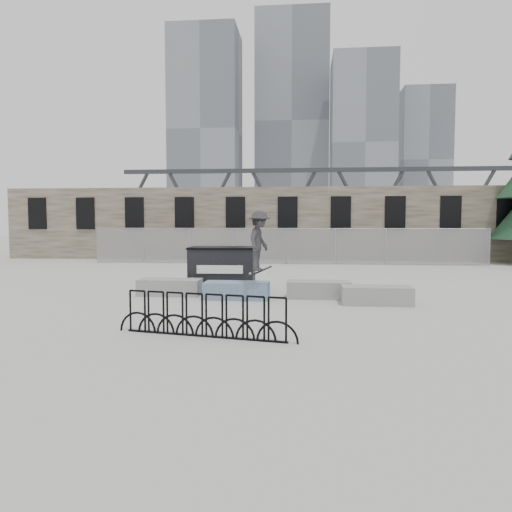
% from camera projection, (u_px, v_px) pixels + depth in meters
% --- Properties ---
extents(ground, '(120.00, 120.00, 0.00)m').
position_uv_depth(ground, '(270.00, 298.00, 15.64)').
color(ground, '#A6A6A1').
rests_on(ground, ground).
extents(stone_wall, '(36.00, 2.58, 4.50)m').
position_uv_depth(stone_wall, '(288.00, 224.00, 31.60)').
color(stone_wall, brown).
rests_on(stone_wall, ground).
extents(chainlink_fence, '(22.06, 0.06, 2.02)m').
position_uv_depth(chainlink_fence, '(286.00, 246.00, 27.98)').
color(chainlink_fence, gray).
rests_on(chainlink_fence, ground).
extents(planter_far_left, '(2.00, 0.90, 0.53)m').
position_uv_depth(planter_far_left, '(170.00, 286.00, 16.23)').
color(planter_far_left, gray).
rests_on(planter_far_left, ground).
extents(planter_center_left, '(2.00, 0.90, 0.53)m').
position_uv_depth(planter_center_left, '(237.00, 290.00, 15.45)').
color(planter_center_left, '#305B92').
rests_on(planter_center_left, ground).
extents(planter_center_right, '(2.00, 0.90, 0.53)m').
position_uv_depth(planter_center_right, '(319.00, 289.00, 15.66)').
color(planter_center_right, gray).
rests_on(planter_center_right, ground).
extents(planter_offset, '(2.00, 0.90, 0.53)m').
position_uv_depth(planter_offset, '(376.00, 294.00, 14.45)').
color(planter_offset, gray).
rests_on(planter_offset, ground).
extents(dumpster, '(2.34, 1.48, 1.51)m').
position_uv_depth(dumpster, '(222.00, 268.00, 17.47)').
color(dumpster, black).
rests_on(dumpster, ground).
extents(bike_rack, '(3.96, 0.91, 0.90)m').
position_uv_depth(bike_rack, '(204.00, 316.00, 10.34)').
color(bike_rack, black).
rests_on(bike_rack, ground).
extents(skyline_towers, '(58.00, 28.00, 48.00)m').
position_uv_depth(skyline_towers, '(296.00, 136.00, 107.42)').
color(skyline_towers, slate).
rests_on(skyline_towers, ground).
extents(truss_bridge, '(70.00, 3.00, 9.80)m').
position_uv_depth(truss_bridge, '(370.00, 209.00, 68.97)').
color(truss_bridge, '#2D3033').
rests_on(truss_bridge, ground).
extents(skateboarder, '(0.91, 1.28, 1.99)m').
position_uv_depth(skateboarder, '(259.00, 241.00, 14.81)').
color(skateboarder, '#2E2E31').
rests_on(skateboarder, ground).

